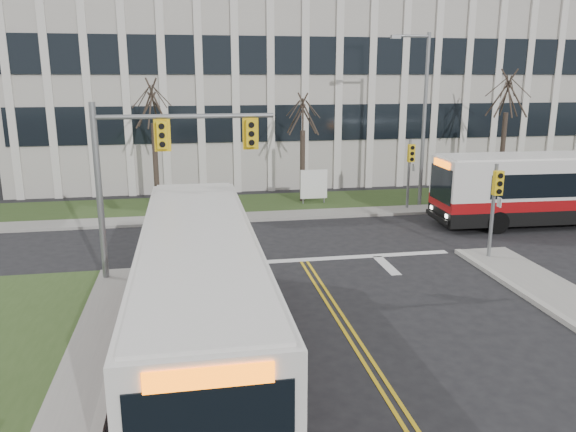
# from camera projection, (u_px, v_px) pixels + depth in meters

# --- Properties ---
(ground) EXTENTS (120.00, 120.00, 0.00)m
(ground) POSITION_uv_depth(u_px,v_px,m) (368.00, 362.00, 14.18)
(ground) COLOR black
(ground) RESTS_ON ground
(sidewalk_cross) EXTENTS (44.00, 1.60, 0.14)m
(sidewalk_cross) POSITION_uv_depth(u_px,v_px,m) (369.00, 212.00, 29.53)
(sidewalk_cross) COLOR #9E9B93
(sidewalk_cross) RESTS_ON ground
(building_lawn) EXTENTS (44.00, 5.00, 0.12)m
(building_lawn) POSITION_uv_depth(u_px,v_px,m) (354.00, 201.00, 32.21)
(building_lawn) COLOR #344B20
(building_lawn) RESTS_ON ground
(office_building) EXTENTS (40.00, 16.00, 12.00)m
(office_building) POSITION_uv_depth(u_px,v_px,m) (311.00, 90.00, 42.22)
(office_building) COLOR #B4AFA6
(office_building) RESTS_ON ground
(mast_arm_signal) EXTENTS (6.11, 0.38, 6.20)m
(mast_arm_signal) POSITION_uv_depth(u_px,v_px,m) (148.00, 160.00, 19.03)
(mast_arm_signal) COLOR slate
(mast_arm_signal) RESTS_ON ground
(signal_pole_near) EXTENTS (0.34, 0.39, 3.80)m
(signal_pole_near) POSITION_uv_depth(u_px,v_px,m) (495.00, 198.00, 21.38)
(signal_pole_near) COLOR slate
(signal_pole_near) RESTS_ON ground
(signal_pole_far) EXTENTS (0.34, 0.39, 3.80)m
(signal_pole_far) POSITION_uv_depth(u_px,v_px,m) (410.00, 164.00, 29.50)
(signal_pole_far) COLOR slate
(signal_pole_far) RESTS_ON ground
(streetlight) EXTENTS (2.15, 0.25, 9.20)m
(streetlight) POSITION_uv_depth(u_px,v_px,m) (422.00, 111.00, 29.75)
(streetlight) COLOR slate
(streetlight) RESTS_ON ground
(directory_sign) EXTENTS (1.50, 0.12, 2.00)m
(directory_sign) POSITION_uv_depth(u_px,v_px,m) (314.00, 185.00, 31.03)
(directory_sign) COLOR slate
(directory_sign) RESTS_ON ground
(tree_left) EXTENTS (1.80, 1.80, 7.70)m
(tree_left) POSITION_uv_depth(u_px,v_px,m) (152.00, 106.00, 29.01)
(tree_left) COLOR #42352B
(tree_left) RESTS_ON ground
(tree_mid) EXTENTS (1.80, 1.80, 6.82)m
(tree_mid) POSITION_uv_depth(u_px,v_px,m) (303.00, 116.00, 30.71)
(tree_mid) COLOR #42352B
(tree_mid) RESTS_ON ground
(tree_right) EXTENTS (1.80, 1.80, 8.25)m
(tree_right) POSITION_uv_depth(u_px,v_px,m) (507.00, 96.00, 32.31)
(tree_right) COLOR #42352B
(tree_right) RESTS_ON ground
(bus_main) EXTENTS (2.75, 12.55, 3.34)m
(bus_main) POSITION_uv_depth(u_px,v_px,m) (200.00, 298.00, 13.90)
(bus_main) COLOR silver
(bus_main) RESTS_ON ground
(bus_cross) EXTENTS (12.60, 3.16, 3.34)m
(bus_cross) POSITION_uv_depth(u_px,v_px,m) (564.00, 190.00, 27.04)
(bus_cross) COLOR silver
(bus_cross) RESTS_ON ground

